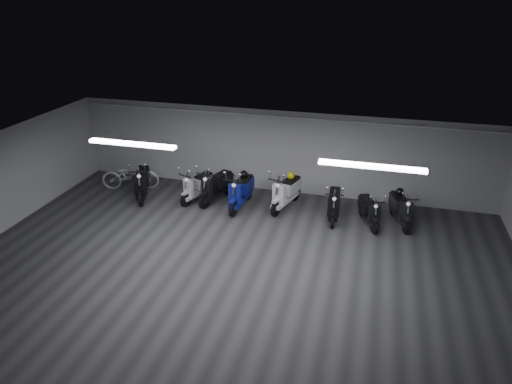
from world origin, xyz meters
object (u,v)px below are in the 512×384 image
(scooter_8, at_px, (369,206))
(helmet_0, at_px, (291,175))
(scooter_4, at_px, (241,186))
(bicycle, at_px, (130,172))
(scooter_3, at_px, (216,181))
(scooter_6, at_px, (286,187))
(helmet_2, at_px, (244,174))
(scooter_2, at_px, (198,182))
(helmet_1, at_px, (400,192))
(scooter_7, at_px, (334,199))
(scooter_1, at_px, (142,177))
(scooter_9, at_px, (401,204))

(scooter_8, xyz_separation_m, helmet_0, (-2.48, 0.69, 0.41))
(scooter_4, bearing_deg, bicycle, 179.90)
(scooter_4, bearing_deg, scooter_3, 170.68)
(scooter_6, height_order, helmet_2, scooter_6)
(scooter_4, xyz_separation_m, scooter_6, (1.38, 0.32, -0.00))
(scooter_4, distance_m, bicycle, 4.08)
(scooter_6, distance_m, scooter_8, 2.60)
(scooter_2, bearing_deg, helmet_1, 22.82)
(scooter_6, bearing_deg, scooter_7, 5.16)
(helmet_0, height_order, helmet_1, helmet_0)
(helmet_1, bearing_deg, helmet_0, 177.15)
(scooter_7, distance_m, scooter_8, 1.04)
(scooter_1, relative_size, scooter_4, 0.99)
(scooter_9, height_order, bicycle, scooter_9)
(scooter_6, xyz_separation_m, helmet_1, (3.38, 0.09, 0.20))
(scooter_4, bearing_deg, scooter_6, 17.84)
(scooter_6, xyz_separation_m, bicycle, (-5.45, 0.04, -0.10))
(scooter_1, relative_size, helmet_1, 8.30)
(scooter_3, distance_m, helmet_1, 5.66)
(scooter_3, bearing_deg, scooter_6, 20.45)
(scooter_2, height_order, scooter_4, scooter_4)
(scooter_3, distance_m, scooter_7, 3.81)
(scooter_7, relative_size, helmet_2, 6.95)
(helmet_1, bearing_deg, scooter_8, -147.41)
(scooter_2, xyz_separation_m, scooter_6, (2.88, 0.18, 0.07))
(scooter_8, height_order, bicycle, bicycle)
(scooter_6, bearing_deg, scooter_8, 7.20)
(scooter_3, distance_m, scooter_6, 2.28)
(scooter_1, relative_size, scooter_7, 1.11)
(scooter_9, xyz_separation_m, bicycle, (-8.89, 0.18, -0.03))
(scooter_2, bearing_deg, helmet_2, 25.24)
(scooter_2, relative_size, scooter_8, 1.08)
(scooter_2, relative_size, scooter_7, 1.01)
(bicycle, relative_size, helmet_2, 7.68)
(scooter_1, height_order, scooter_4, scooter_4)
(scooter_1, height_order, scooter_3, scooter_1)
(scooter_9, bearing_deg, scooter_7, 168.31)
(helmet_0, distance_m, helmet_2, 1.47)
(scooter_1, distance_m, helmet_1, 8.13)
(scooter_1, relative_size, scooter_8, 1.20)
(scooter_4, distance_m, helmet_2, 0.40)
(scooter_2, relative_size, helmet_1, 7.52)
(helmet_2, bearing_deg, scooter_3, -177.42)
(scooter_7, height_order, helmet_0, scooter_7)
(scooter_4, relative_size, helmet_2, 7.79)
(scooter_3, xyz_separation_m, helmet_0, (2.36, 0.35, 0.31))
(scooter_1, distance_m, scooter_8, 7.29)
(bicycle, bearing_deg, scooter_8, -110.79)
(scooter_4, relative_size, scooter_8, 1.20)
(scooter_2, relative_size, helmet_0, 7.21)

